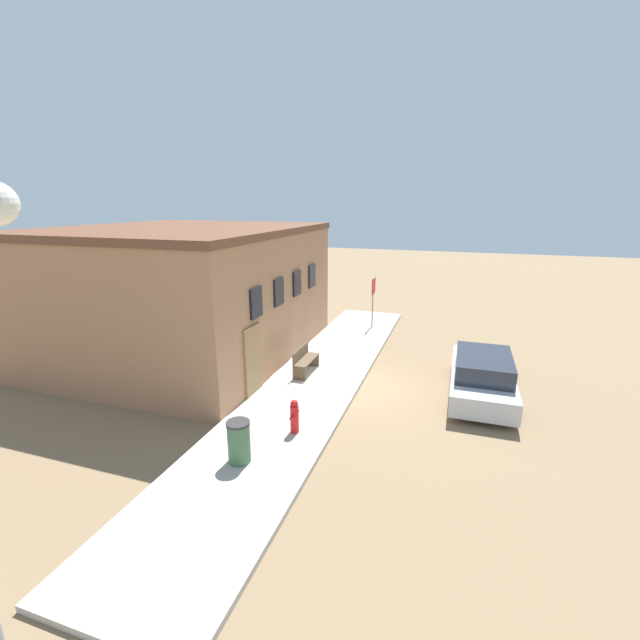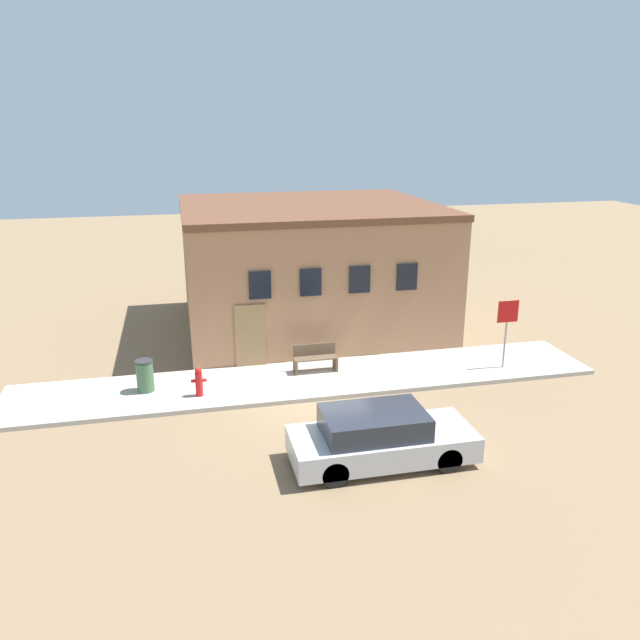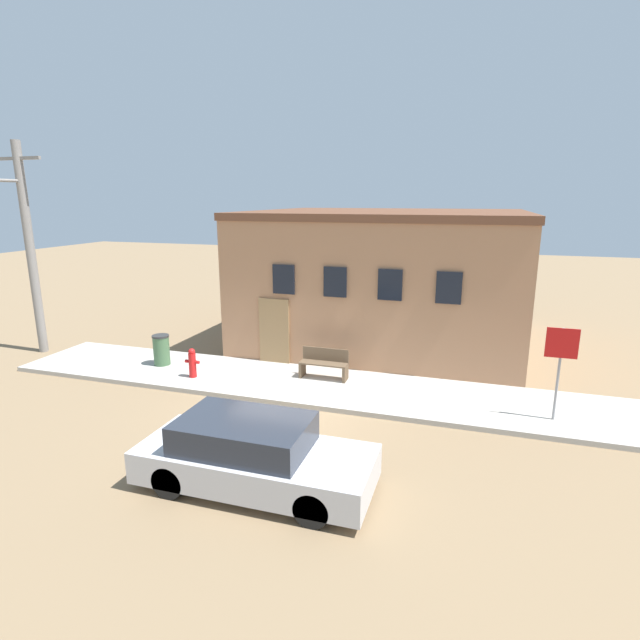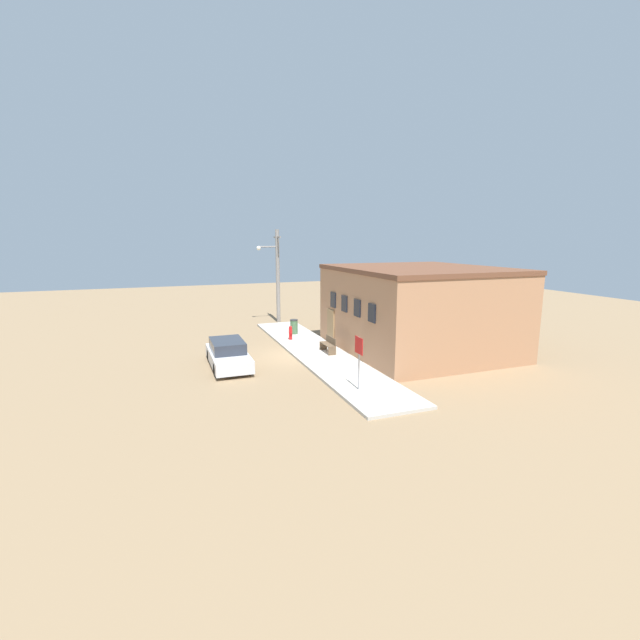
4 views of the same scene
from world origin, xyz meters
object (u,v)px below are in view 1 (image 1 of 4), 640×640
at_px(stop_sign, 373,293).
at_px(parked_car, 482,375).
at_px(bench, 305,361).
at_px(trash_bin, 239,441).
at_px(fire_hydrant, 294,416).

height_order(stop_sign, parked_car, stop_sign).
xyz_separation_m(stop_sign, bench, (-6.01, 1.05, -1.16)).
distance_m(bench, trash_bin, 5.23).
relative_size(bench, parked_car, 0.32).
bearing_deg(bench, fire_hydrant, -163.48).
height_order(stop_sign, bench, stop_sign).
xyz_separation_m(fire_hydrant, trash_bin, (-1.53, 0.70, 0.05)).
bearing_deg(bench, parked_car, -86.60).
distance_m(fire_hydrant, stop_sign, 9.77).
relative_size(fire_hydrant, bench, 0.63).
xyz_separation_m(fire_hydrant, bench, (3.69, 1.09, -0.01)).
xyz_separation_m(stop_sign, parked_car, (-5.68, -4.51, -1.08)).
distance_m(stop_sign, parked_car, 7.34).
relative_size(fire_hydrant, parked_car, 0.20).
xyz_separation_m(bench, parked_car, (0.33, -5.57, 0.08)).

